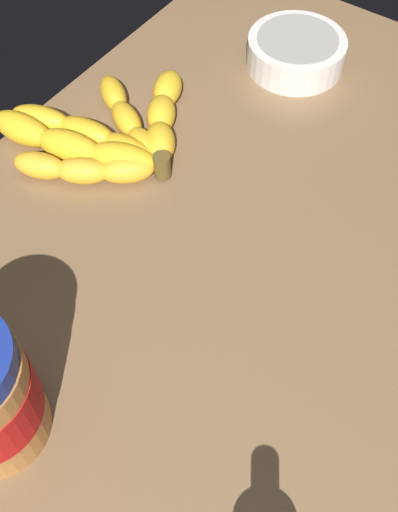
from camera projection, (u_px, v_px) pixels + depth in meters
The scene contains 3 objects.
ground_plane at pixel (245, 287), 65.24cm from camera, with size 98.35×70.20×3.36cm, color brown.
banana_bunch at pixel (103, 136), 73.34cm from camera, with size 24.54×22.31×3.65cm.
small_bowl at pixel (296, 52), 81.64cm from camera, with size 12.84×12.84×4.19cm.
Camera 1 is at (-31.27, -15.93, 53.62)cm, focal length 43.84 mm.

